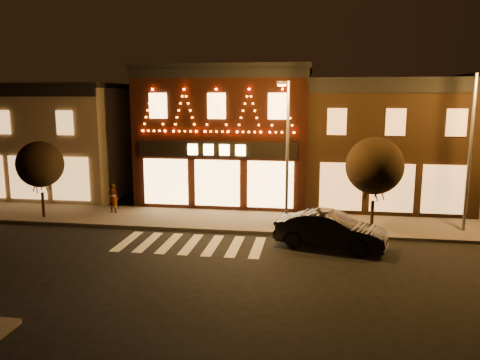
# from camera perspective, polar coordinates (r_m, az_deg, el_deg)

# --- Properties ---
(ground) EXTENTS (120.00, 120.00, 0.00)m
(ground) POSITION_cam_1_polar(r_m,az_deg,el_deg) (17.90, -9.23, -11.55)
(ground) COLOR black
(ground) RESTS_ON ground
(sidewalk_far) EXTENTS (44.00, 4.00, 0.15)m
(sidewalk_far) POSITION_cam_1_polar(r_m,az_deg,el_deg) (24.87, 0.91, -4.99)
(sidewalk_far) COLOR #47423D
(sidewalk_far) RESTS_ON ground
(building_left) EXTENTS (12.20, 8.28, 7.30)m
(building_left) POSITION_cam_1_polar(r_m,az_deg,el_deg) (35.06, -22.74, 4.62)
(building_left) COLOR #756653
(building_left) RESTS_ON ground
(building_pulp) EXTENTS (10.20, 8.34, 8.30)m
(building_pulp) POSITION_cam_1_polar(r_m,az_deg,el_deg) (30.32, -1.26, 5.60)
(building_pulp) COLOR #33140B
(building_pulp) RESTS_ON ground
(building_right_a) EXTENTS (9.20, 8.28, 7.50)m
(building_right_a) POSITION_cam_1_polar(r_m,az_deg,el_deg) (30.20, 16.84, 4.39)
(building_right_a) COLOR #321F11
(building_right_a) RESTS_ON ground
(streetlamp_mid) EXTENTS (0.53, 1.63, 7.08)m
(streetlamp_mid) POSITION_cam_1_polar(r_m,az_deg,el_deg) (22.32, 5.62, 4.27)
(streetlamp_mid) COLOR #59595E
(streetlamp_mid) RESTS_ON sidewalk_far
(streetlamp_right) EXTENTS (0.66, 1.70, 7.43)m
(streetlamp_right) POSITION_cam_1_polar(r_m,az_deg,el_deg) (24.45, 26.29, 4.27)
(streetlamp_right) COLOR #59595E
(streetlamp_right) RESTS_ON sidewalk_far
(tree_left) EXTENTS (2.43, 2.43, 4.06)m
(tree_left) POSITION_cam_1_polar(r_m,az_deg,el_deg) (27.05, -22.91, 1.74)
(tree_left) COLOR black
(tree_left) RESTS_ON sidewalk_far
(tree_right) EXTENTS (2.70, 2.70, 4.52)m
(tree_right) POSITION_cam_1_polar(r_m,az_deg,el_deg) (23.11, 15.89, 1.64)
(tree_right) COLOR black
(tree_right) RESTS_ON sidewalk_far
(dark_sedan) EXTENTS (5.04, 2.80, 1.57)m
(dark_sedan) POSITION_cam_1_polar(r_m,az_deg,el_deg) (21.10, 10.86, -5.96)
(dark_sedan) COLOR black
(dark_sedan) RESTS_ON ground
(pedestrian) EXTENTS (0.68, 0.53, 1.65)m
(pedestrian) POSITION_cam_1_polar(r_m,az_deg,el_deg) (27.13, -15.02, -2.11)
(pedestrian) COLOR gray
(pedestrian) RESTS_ON sidewalk_far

